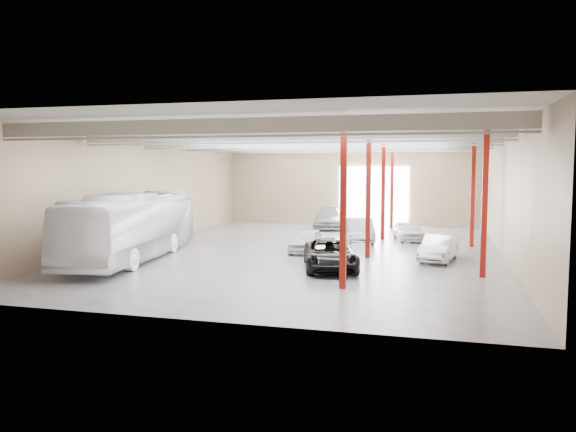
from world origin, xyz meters
The scene contains 8 objects.
depot_shell centered at (0.13, 0.48, 4.98)m, with size 22.12×32.12×7.06m.
coach_bus centered at (-8.34, -5.75, 1.79)m, with size 3.00×12.82×3.57m, color white.
black_sedan centered at (2.50, -6.00, 0.73)m, with size 2.44×5.28×1.47m, color black.
car_row_a centered at (0.11, -0.80, 0.67)m, with size 1.58×3.94×1.34m, color silver.
car_row_b centered at (2.43, 4.50, 0.79)m, with size 1.68×4.81×1.58m, color silver.
car_row_c centered at (-1.13, 12.00, 0.79)m, with size 2.22×5.47×1.59m, color gray.
car_right_near centered at (7.56, -1.97, 0.69)m, with size 1.46×4.18×1.38m, color silver.
car_right_far centered at (5.50, 5.97, 0.67)m, with size 1.58×3.92×1.33m, color silver.
Camera 1 is at (7.63, -32.44, 5.00)m, focal length 35.00 mm.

